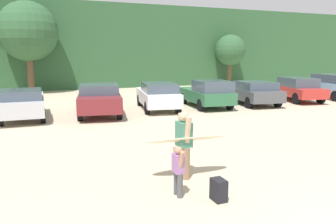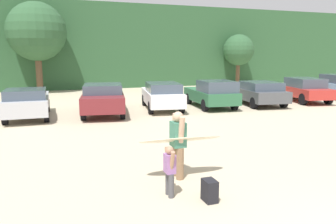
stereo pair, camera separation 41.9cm
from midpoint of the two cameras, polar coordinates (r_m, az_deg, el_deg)
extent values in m
cube|color=#2D5633|center=(34.76, -12.40, 10.71)|extent=(108.00, 12.00, 7.16)
cylinder|color=brown|center=(27.25, -20.62, 5.93)|extent=(0.48, 0.48, 2.72)
sphere|color=#2D5633|center=(27.26, -21.03, 12.65)|extent=(4.34, 4.34, 4.34)
cylinder|color=brown|center=(32.33, 12.12, 6.28)|extent=(0.37, 0.37, 2.07)
sphere|color=#2D5633|center=(32.28, 12.26, 10.26)|extent=(2.86, 2.86, 2.86)
cube|color=silver|center=(16.74, -22.08, 1.34)|extent=(1.92, 4.26, 0.68)
cube|color=#3F4C5B|center=(15.89, -22.36, 2.88)|extent=(1.72, 1.95, 0.41)
cylinder|color=black|center=(18.23, -24.37, 0.75)|extent=(0.23, 0.65, 0.65)
cylinder|color=black|center=(18.14, -19.19, 1.04)|extent=(0.23, 0.65, 0.65)
cylinder|color=black|center=(15.50, -25.31, -0.79)|extent=(0.23, 0.65, 0.65)
cylinder|color=black|center=(15.39, -19.22, -0.46)|extent=(0.23, 0.65, 0.65)
cube|color=maroon|center=(16.83, -10.24, 2.10)|extent=(2.73, 5.03, 0.70)
cube|color=#3F4C5B|center=(16.55, -10.30, 3.94)|extent=(2.13, 2.45, 0.43)
cylinder|color=black|center=(18.46, -12.90, 1.59)|extent=(0.34, 0.74, 0.71)
cylinder|color=black|center=(18.45, -7.50, 1.75)|extent=(0.34, 0.74, 0.71)
cylinder|color=black|center=(15.36, -13.45, -0.07)|extent=(0.34, 0.74, 0.71)
cylinder|color=black|center=(15.35, -6.96, 0.12)|extent=(0.34, 0.74, 0.71)
cube|color=white|center=(17.92, -0.40, 2.55)|extent=(2.42, 4.52, 0.67)
cube|color=#3F4C5B|center=(17.38, -0.13, 4.21)|extent=(1.96, 2.58, 0.46)
cylinder|color=black|center=(19.24, -3.41, 2.03)|extent=(0.32, 0.66, 0.63)
cylinder|color=black|center=(19.48, 1.14, 2.15)|extent=(0.32, 0.66, 0.63)
cylinder|color=black|center=(16.46, -2.22, 0.71)|extent=(0.32, 0.66, 0.63)
cylinder|color=black|center=(16.75, 3.05, 0.86)|extent=(0.32, 0.66, 0.63)
cube|color=#2D6642|center=(18.86, 7.85, 2.76)|extent=(2.20, 4.21, 0.63)
cube|color=#3F4C5B|center=(17.96, 9.00, 4.33)|extent=(1.85, 2.04, 0.59)
cylinder|color=black|center=(19.86, 4.16, 2.27)|extent=(0.28, 0.66, 0.64)
cylinder|color=black|center=(20.44, 8.54, 2.41)|extent=(0.28, 0.66, 0.64)
cylinder|color=black|center=(17.37, 6.98, 1.13)|extent=(0.28, 0.66, 0.64)
cylinder|color=black|center=(18.04, 11.86, 1.32)|extent=(0.28, 0.66, 0.64)
cube|color=#4C4F54|center=(20.23, 15.60, 2.94)|extent=(2.50, 4.28, 0.61)
cube|color=#3F4C5B|center=(19.87, 16.13, 4.32)|extent=(2.08, 2.41, 0.44)
cylinder|color=black|center=(21.09, 11.79, 2.53)|extent=(0.31, 0.66, 0.63)
cylinder|color=black|center=(21.84, 16.01, 2.60)|extent=(0.31, 0.66, 0.63)
cylinder|color=black|center=(18.70, 15.04, 1.48)|extent=(0.31, 0.66, 0.63)
cylinder|color=black|center=(19.55, 19.63, 1.59)|extent=(0.31, 0.66, 0.63)
cube|color=#B72D28|center=(22.56, 22.51, 3.24)|extent=(2.56, 4.45, 0.57)
cube|color=#3F4C5B|center=(22.41, 22.76, 4.64)|extent=(2.04, 2.54, 0.56)
cylinder|color=black|center=(23.40, 19.07, 2.96)|extent=(0.35, 0.71, 0.68)
cylinder|color=black|center=(24.18, 22.41, 2.96)|extent=(0.35, 0.71, 0.68)
cylinder|color=black|center=(21.01, 22.52, 2.02)|extent=(0.35, 0.71, 0.68)
cylinder|color=black|center=(21.87, 26.09, 2.05)|extent=(0.35, 0.71, 0.68)
cylinder|color=black|center=(25.49, 23.74, 3.18)|extent=(0.28, 0.69, 0.67)
cylinder|color=black|center=(26.59, 26.66, 3.21)|extent=(0.28, 0.69, 0.67)
cylinder|color=#8C6B4C|center=(8.00, 3.57, -8.75)|extent=(0.18, 0.18, 0.77)
cylinder|color=#8C6B4C|center=(8.24, 2.81, -8.18)|extent=(0.18, 0.18, 0.77)
cube|color=#3F7F66|center=(7.93, 3.23, -3.78)|extent=(0.30, 0.40, 0.59)
sphere|color=#D8AD8C|center=(7.84, 3.26, -0.81)|extent=(0.25, 0.25, 0.25)
cylinder|color=#D8AD8C|center=(7.70, 3.86, -3.02)|extent=(0.13, 0.24, 0.64)
cylinder|color=#D8AD8C|center=(8.09, 2.65, -2.38)|extent=(0.13, 0.20, 0.63)
cylinder|color=#4C4C51|center=(7.06, 2.28, -12.44)|extent=(0.12, 0.12, 0.51)
cylinder|color=#4C4C51|center=(7.22, 1.73, -11.92)|extent=(0.12, 0.12, 0.51)
cube|color=#9966A5|center=(6.98, 2.03, -8.73)|extent=(0.20, 0.26, 0.39)
sphere|color=tan|center=(6.90, 2.04, -6.54)|extent=(0.16, 0.16, 0.16)
cylinder|color=tan|center=(6.82, 2.48, -8.27)|extent=(0.09, 0.21, 0.42)
cylinder|color=tan|center=(7.08, 1.60, -7.59)|extent=(0.09, 0.19, 0.42)
ellipsoid|color=beige|center=(7.97, 3.70, -4.70)|extent=(2.06, 0.72, 0.27)
cube|color=black|center=(6.99, 8.83, -13.07)|extent=(0.24, 0.34, 0.45)
camera|label=1|loc=(0.21, -88.97, 0.18)|focal=35.87mm
camera|label=2|loc=(0.21, 91.03, -0.18)|focal=35.87mm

